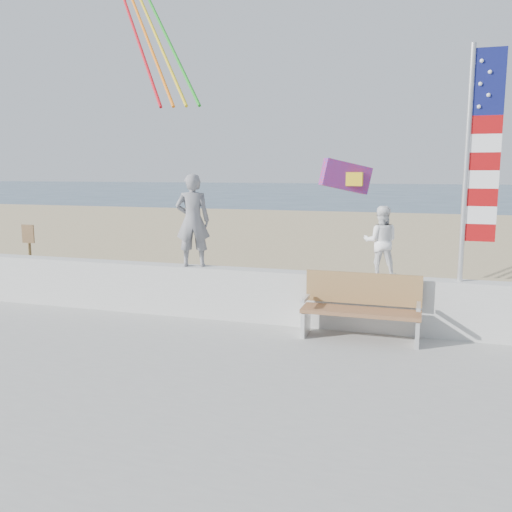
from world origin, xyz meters
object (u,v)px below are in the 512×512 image
object	(u,v)px
adult	(193,220)
bench	(361,306)
flag	(476,155)
child	(381,242)

from	to	relation	value
adult	bench	bearing A→B (deg)	152.54
flag	child	bearing A→B (deg)	179.99
adult	child	size ratio (longest dim) A/B	1.44
adult	bench	xyz separation A→B (m)	(3.01, -0.45, -1.21)
adult	child	bearing A→B (deg)	161.13
child	flag	size ratio (longest dim) A/B	0.32
flag	adult	bearing A→B (deg)	180.00
bench	flag	size ratio (longest dim) A/B	0.51
adult	bench	world-z (taller)	adult
bench	flag	world-z (taller)	flag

